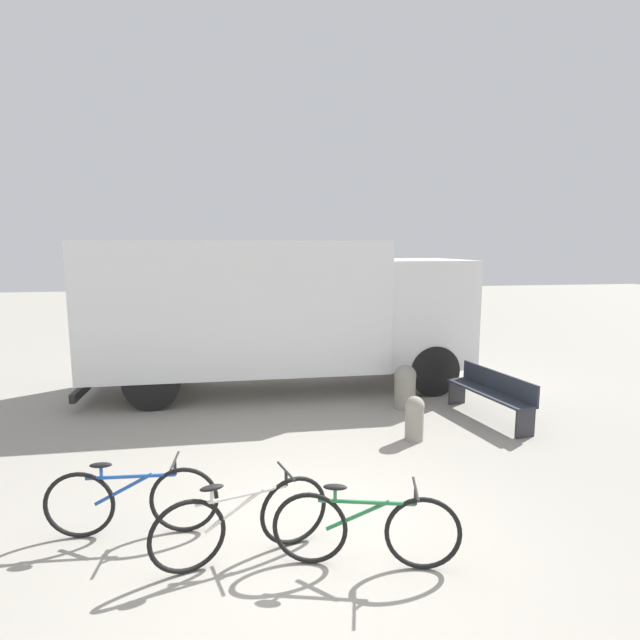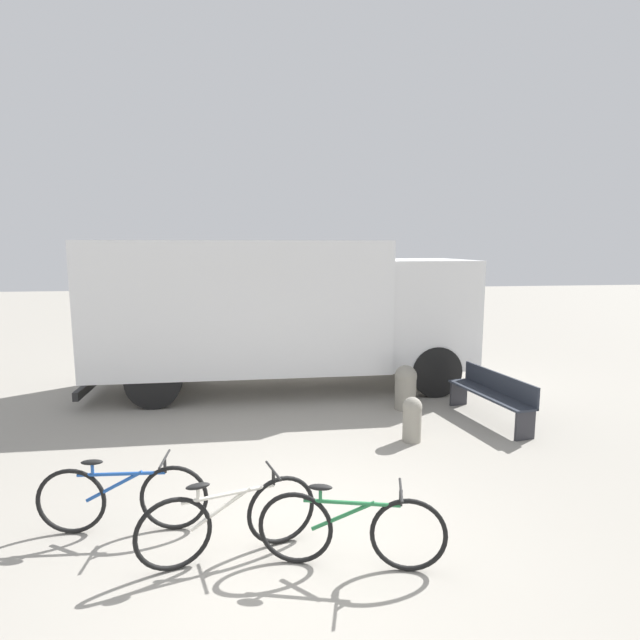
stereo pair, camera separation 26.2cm
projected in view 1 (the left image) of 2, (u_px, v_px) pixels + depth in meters
ground_plane at (306, 539)px, 5.04m from camera, size 60.00×60.00×0.00m
delivery_truck at (277, 307)px, 10.13m from camera, size 7.62×2.29×3.03m
park_bench at (492, 392)px, 8.48m from camera, size 0.73×1.91×0.81m
bicycle_near at (132, 500)px, 5.05m from camera, size 1.73×0.44×0.79m
bicycle_middle at (243, 521)px, 4.68m from camera, size 1.67×0.60×0.79m
bicycle_far at (365, 528)px, 4.55m from camera, size 1.69×0.55×0.79m
bollard_near_bench at (414, 417)px, 7.55m from camera, size 0.29×0.29×0.69m
bollard_far_bench at (405, 385)px, 9.04m from camera, size 0.40×0.40×0.81m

